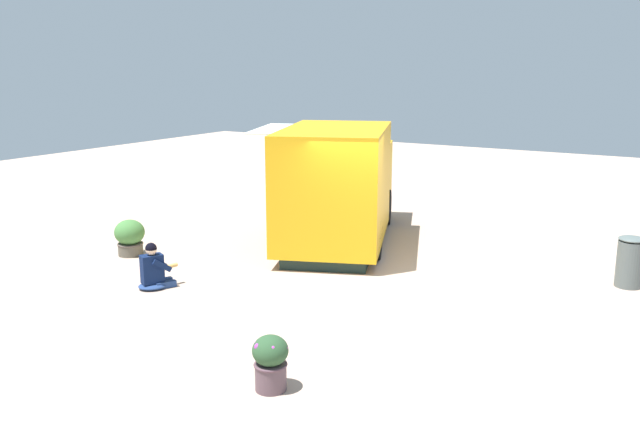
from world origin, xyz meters
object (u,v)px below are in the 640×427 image
at_px(food_truck, 339,187).
at_px(planter_flowering_near, 270,361).
at_px(person_customer, 154,271).
at_px(planter_flowering_far, 130,237).
at_px(trash_bin, 630,261).

relative_size(food_truck, planter_flowering_near, 8.12).
distance_m(person_customer, planter_flowering_near, 4.41).
bearing_deg(person_customer, planter_flowering_near, 152.74).
distance_m(planter_flowering_far, trash_bin, 9.58).
distance_m(food_truck, person_customer, 4.72).
distance_m(person_customer, planter_flowering_far, 2.31).
relative_size(food_truck, planter_flowering_far, 7.57).
xyz_separation_m(planter_flowering_near, planter_flowering_far, (5.85, -3.28, 0.02)).
relative_size(food_truck, person_customer, 6.81).
xyz_separation_m(person_customer, planter_flowering_near, (-3.92, 2.02, 0.05)).
bearing_deg(trash_bin, person_customer, 31.53).
bearing_deg(planter_flowering_far, person_customer, 146.79).
xyz_separation_m(food_truck, planter_flowering_far, (3.12, 3.21, -0.83)).
relative_size(planter_flowering_near, planter_flowering_far, 0.93).
bearing_deg(planter_flowering_near, person_customer, -27.26).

